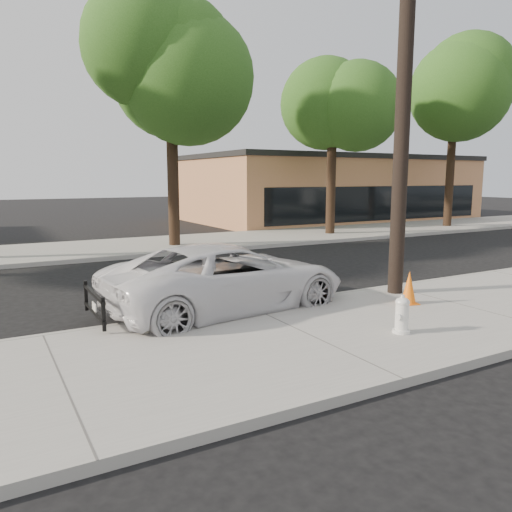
% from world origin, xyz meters
% --- Properties ---
extents(ground, '(120.00, 120.00, 0.00)m').
position_xyz_m(ground, '(0.00, 0.00, 0.00)').
color(ground, black).
rests_on(ground, ground).
extents(near_sidewalk, '(90.00, 4.40, 0.15)m').
position_xyz_m(near_sidewalk, '(0.00, -4.30, 0.07)').
color(near_sidewalk, gray).
rests_on(near_sidewalk, ground).
extents(far_sidewalk, '(90.00, 5.00, 0.15)m').
position_xyz_m(far_sidewalk, '(0.00, 8.50, 0.07)').
color(far_sidewalk, gray).
rests_on(far_sidewalk, ground).
extents(curb_near, '(90.00, 0.12, 0.16)m').
position_xyz_m(curb_near, '(0.00, -2.10, 0.07)').
color(curb_near, '#9E9B93').
rests_on(curb_near, ground).
extents(building_main, '(18.00, 10.00, 4.00)m').
position_xyz_m(building_main, '(16.00, 16.00, 2.00)').
color(building_main, '#B77A4C').
rests_on(building_main, ground).
extents(utility_pole, '(1.40, 0.34, 9.00)m').
position_xyz_m(utility_pole, '(3.60, -2.70, 4.70)').
color(utility_pole, black).
rests_on(utility_pole, near_sidewalk).
extents(tree_c, '(4.96, 4.80, 9.55)m').
position_xyz_m(tree_c, '(2.22, 7.64, 6.91)').
color(tree_c, black).
rests_on(tree_c, far_sidewalk).
extents(tree_d, '(4.50, 4.35, 8.75)m').
position_xyz_m(tree_d, '(10.20, 7.95, 6.37)').
color(tree_d, black).
rests_on(tree_d, far_sidewalk).
extents(tree_e, '(4.80, 4.65, 9.25)m').
position_xyz_m(tree_e, '(18.21, 7.74, 6.70)').
color(tree_e, black).
rests_on(tree_e, far_sidewalk).
extents(police_cruiser, '(5.47, 2.96, 1.46)m').
position_xyz_m(police_cruiser, '(-0.31, -1.80, 0.73)').
color(police_cruiser, silver).
rests_on(police_cruiser, ground).
extents(fire_hydrant, '(0.34, 0.30, 0.63)m').
position_xyz_m(fire_hydrant, '(1.46, -5.02, 0.45)').
color(fire_hydrant, white).
rests_on(fire_hydrant, near_sidewalk).
extents(traffic_cone, '(0.45, 0.45, 0.70)m').
position_xyz_m(traffic_cone, '(3.08, -3.62, 0.49)').
color(traffic_cone, orange).
rests_on(traffic_cone, near_sidewalk).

